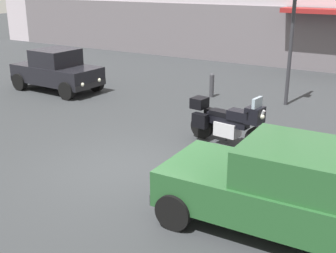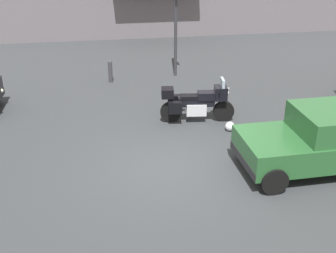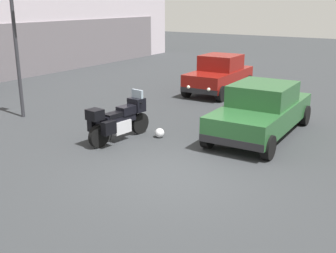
{
  "view_description": "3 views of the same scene",
  "coord_description": "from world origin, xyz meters",
  "px_view_note": "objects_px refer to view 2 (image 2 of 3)",
  "views": [
    {
      "loc": [
        5.39,
        -7.13,
        4.02
      ],
      "look_at": [
        0.45,
        0.96,
        0.8
      ],
      "focal_mm": 46.71,
      "sensor_mm": 36.0,
      "label": 1
    },
    {
      "loc": [
        -1.6,
        -9.37,
        5.61
      ],
      "look_at": [
        0.08,
        0.78,
        0.74
      ],
      "focal_mm": 46.71,
      "sensor_mm": 36.0,
      "label": 2
    },
    {
      "loc": [
        -7.49,
        -4.76,
        3.83
      ],
      "look_at": [
        0.75,
        0.58,
        0.86
      ],
      "focal_mm": 44.3,
      "sensor_mm": 36.0,
      "label": 3
    }
  ],
  "objects_px": {
    "helmet": "(230,126)",
    "motorcycle": "(196,102)",
    "bollard_curbside": "(110,71)",
    "streetlamp_curbside": "(177,5)",
    "car_sedan_far": "(332,139)"
  },
  "relations": [
    {
      "from": "car_sedan_far",
      "to": "bollard_curbside",
      "type": "xyz_separation_m",
      "value": [
        -5.07,
        7.27,
        -0.33
      ]
    },
    {
      "from": "helmet",
      "to": "streetlamp_curbside",
      "type": "xyz_separation_m",
      "value": [
        -0.68,
        5.1,
        2.63
      ]
    },
    {
      "from": "car_sedan_far",
      "to": "bollard_curbside",
      "type": "relative_size",
      "value": 5.37
    },
    {
      "from": "helmet",
      "to": "streetlamp_curbside",
      "type": "distance_m",
      "value": 5.78
    },
    {
      "from": "streetlamp_curbside",
      "to": "bollard_curbside",
      "type": "xyz_separation_m",
      "value": [
        -2.58,
        -0.23,
        -2.32
      ]
    },
    {
      "from": "streetlamp_curbside",
      "to": "car_sedan_far",
      "type": "bearing_deg",
      "value": -71.62
    },
    {
      "from": "motorcycle",
      "to": "bollard_curbside",
      "type": "relative_size",
      "value": 2.63
    },
    {
      "from": "car_sedan_far",
      "to": "motorcycle",
      "type": "bearing_deg",
      "value": 128.16
    },
    {
      "from": "helmet",
      "to": "motorcycle",
      "type": "bearing_deg",
      "value": 135.73
    },
    {
      "from": "helmet",
      "to": "bollard_curbside",
      "type": "relative_size",
      "value": 0.33
    },
    {
      "from": "motorcycle",
      "to": "streetlamp_curbside",
      "type": "height_order",
      "value": "streetlamp_curbside"
    },
    {
      "from": "bollard_curbside",
      "to": "streetlamp_curbside",
      "type": "bearing_deg",
      "value": 5.15
    },
    {
      "from": "streetlamp_curbside",
      "to": "motorcycle",
      "type": "bearing_deg",
      "value": -92.26
    },
    {
      "from": "car_sedan_far",
      "to": "streetlamp_curbside",
      "type": "bearing_deg",
      "value": 107.0
    },
    {
      "from": "motorcycle",
      "to": "car_sedan_far",
      "type": "bearing_deg",
      "value": -43.75
    }
  ]
}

